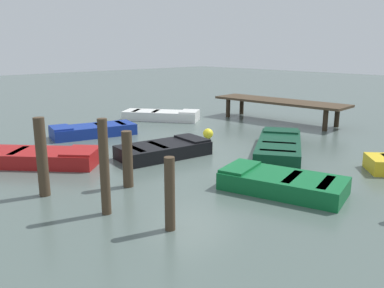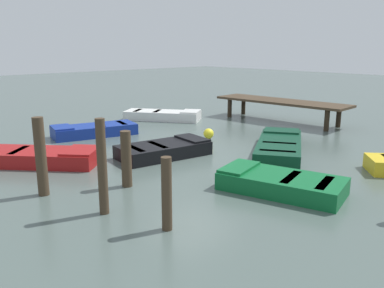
{
  "view_description": "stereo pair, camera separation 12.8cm",
  "coord_description": "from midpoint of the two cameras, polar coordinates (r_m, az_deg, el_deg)",
  "views": [
    {
      "loc": [
        8.83,
        -8.34,
        3.28
      ],
      "look_at": [
        0.0,
        0.0,
        0.35
      ],
      "focal_mm": 38.15,
      "sensor_mm": 36.0,
      "label": 1
    },
    {
      "loc": [
        8.92,
        -8.24,
        3.28
      ],
      "look_at": [
        0.0,
        0.0,
        0.35
      ],
      "focal_mm": 38.15,
      "sensor_mm": 36.0,
      "label": 2
    }
  ],
  "objects": [
    {
      "name": "mooring_piling_far_right",
      "position": [
        7.39,
        -3.06,
        -7.0
      ],
      "size": [
        0.19,
        0.19,
        1.38
      ],
      "primitive_type": "cylinder",
      "color": "#423323",
      "rests_on": "ground_plane"
    },
    {
      "name": "rowboat_dark_green",
      "position": [
        13.1,
        12.39,
        -0.29
      ],
      "size": [
        3.1,
        3.82,
        0.46
      ],
      "rotation": [
        0.0,
        0.0,
        2.14
      ],
      "color": "#0C3823",
      "rests_on": "ground_plane"
    },
    {
      "name": "marker_buoy",
      "position": [
        14.23,
        2.59,
        1.4
      ],
      "size": [
        0.36,
        0.36,
        0.48
      ],
      "color": "#262626",
      "rests_on": "ground_plane"
    },
    {
      "name": "mooring_piling_near_left",
      "position": [
        9.75,
        -8.8,
        -2.09
      ],
      "size": [
        0.25,
        0.25,
        1.35
      ],
      "primitive_type": "cylinder",
      "color": "#423323",
      "rests_on": "ground_plane"
    },
    {
      "name": "rowboat_white",
      "position": [
        18.6,
        -3.87,
        4.05
      ],
      "size": [
        3.44,
        2.89,
        0.46
      ],
      "rotation": [
        0.0,
        0.0,
        0.61
      ],
      "color": "silver",
      "rests_on": "ground_plane"
    },
    {
      "name": "rowboat_green",
      "position": [
        9.64,
        12.65,
        -5.31
      ],
      "size": [
        3.02,
        2.03,
        0.46
      ],
      "rotation": [
        0.0,
        0.0,
        3.41
      ],
      "color": "#0F602D",
      "rests_on": "ground_plane"
    },
    {
      "name": "rowboat_red",
      "position": [
        12.47,
        -21.39,
        -1.62
      ],
      "size": [
        3.79,
        3.59,
        0.46
      ],
      "rotation": [
        0.0,
        0.0,
        0.73
      ],
      "color": "maroon",
      "rests_on": "ground_plane"
    },
    {
      "name": "ground_plane",
      "position": [
        12.58,
        0.29,
        -1.55
      ],
      "size": [
        80.0,
        80.0,
        0.0
      ],
      "primitive_type": "plane",
      "color": "#4C5B56"
    },
    {
      "name": "mooring_piling_mid_right",
      "position": [
        8.17,
        -12.01,
        -3.18
      ],
      "size": [
        0.19,
        0.19,
        1.94
      ],
      "primitive_type": "cylinder",
      "color": "#423323",
      "rests_on": "ground_plane"
    },
    {
      "name": "dock_segment",
      "position": [
        18.44,
        12.53,
        5.64
      ],
      "size": [
        6.13,
        2.01,
        0.95
      ],
      "rotation": [
        0.0,
        0.0,
        0.08
      ],
      "color": "#423323",
      "rests_on": "ground_plane"
    },
    {
      "name": "mooring_piling_mid_left",
      "position": [
        9.6,
        -20.03,
        -1.7
      ],
      "size": [
        0.24,
        0.24,
        1.78
      ],
      "primitive_type": "cylinder",
      "color": "#423323",
      "rests_on": "ground_plane"
    },
    {
      "name": "rowboat_black",
      "position": [
        12.41,
        -3.63,
        -0.76
      ],
      "size": [
        1.71,
        2.89,
        0.46
      ],
      "rotation": [
        0.0,
        0.0,
        1.43
      ],
      "color": "black",
      "rests_on": "ground_plane"
    },
    {
      "name": "rowboat_blue",
      "position": [
        15.66,
        -13.33,
        1.91
      ],
      "size": [
        1.89,
        3.23,
        0.46
      ],
      "rotation": [
        0.0,
        0.0,
        4.47
      ],
      "color": "navy",
      "rests_on": "ground_plane"
    }
  ]
}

